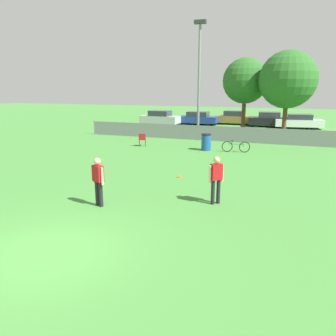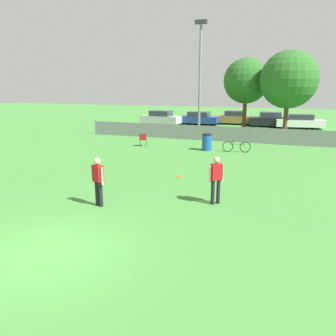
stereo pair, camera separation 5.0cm
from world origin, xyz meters
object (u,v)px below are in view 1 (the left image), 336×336
Objects in this scene: parked_car_blue at (198,118)px; bicycle_sideline at (236,147)px; parked_car_white at (299,121)px; light_pole at (199,70)px; parked_car_silver at (160,118)px; folding_chair_sideline at (142,139)px; trash_bin at (206,142)px; frisbee_disc at (180,177)px; player_defender_red at (98,178)px; parked_car_dark at (269,120)px; tree_near_pole at (245,81)px; player_thrower_red at (216,177)px; parked_car_tan at (234,118)px; tree_far_right at (288,80)px.

bicycle_sideline is at bearing -66.61° from parked_car_blue.
parked_car_blue is 0.91× the size of parked_car_white.
parked_car_silver is (-5.92, 6.76, -4.41)m from light_pole.
parked_car_blue is (0.11, 14.00, 0.17)m from folding_chair_sideline.
bicycle_sideline is 0.37× the size of parked_car_white.
frisbee_disc is at bearing -86.51° from trash_bin.
light_pole is 9.81m from parked_car_blue.
parked_car_silver is at bearing 178.95° from parked_car_white.
folding_chair_sideline is at bearing -179.47° from trash_bin.
folding_chair_sideline is at bearing 130.69° from player_defender_red.
parked_car_blue is 9.96m from parked_car_white.
parked_car_silver is 11.05m from parked_car_dark.
folding_chair_sideline is at bearing -133.81° from parked_car_white.
tree_near_pole reaches higher than bicycle_sideline.
parked_car_tan is (-3.33, 24.99, -0.26)m from player_thrower_red.
parked_car_blue is (-4.27, 13.96, 0.15)m from trash_bin.
frisbee_disc is 6.63m from trash_bin.
trash_bin is 14.62m from parked_car_silver.
frisbee_disc is (2.41, -12.12, -5.11)m from light_pole.
trash_bin is 0.25× the size of parked_car_silver.
folding_chair_sideline is 4.38m from trash_bin.
tree_near_pole is 3.75× the size of player_thrower_red.
bicycle_sideline is at bearing 1.55° from trash_bin.
parked_car_white is (6.70, 24.92, -0.28)m from player_defender_red.
parked_car_dark is at bearing 75.62° from bicycle_sideline.
light_pole reaches higher than frisbee_disc.
trash_bin is at bearing 93.49° from frisbee_disc.
light_pole is 13.37m from frisbee_disc.
parked_car_silver is at bearing 118.46° from bicycle_sideline.
parked_car_white is at bearing -16.74° from parked_car_tan.
tree_far_right is (6.48, 0.58, -0.73)m from light_pole.
player_defender_red is 0.39× the size of parked_car_silver.
bicycle_sideline is (1.45, 6.65, 0.33)m from frisbee_disc.
light_pole is 7.61m from folding_chair_sideline.
tree_far_right is 8.49m from trash_bin.
tree_far_right is 9.27m from parked_car_dark.
player_thrower_red is at bearing 46.56° from player_defender_red.
parked_car_blue is at bearing 131.59° from tree_near_pole.
bicycle_sideline is at bearing -113.51° from parked_car_white.
parked_car_white is at bearing 98.48° from player_defender_red.
player_thrower_red is (-1.87, -15.51, -3.44)m from tree_far_right.
player_thrower_red reaches higher than parked_car_dark.
player_defender_red is (1.00, -16.47, -4.18)m from light_pole.
folding_chair_sideline is 0.52× the size of bicycle_sideline.
player_defender_red is 6.53× the size of frisbee_disc.
parked_car_silver reaches higher than parked_car_white.
folding_chair_sideline is 0.19× the size of parked_car_white.
light_pole reaches higher than parked_car_white.
tree_far_right reaches higher than parked_car_blue.
light_pole reaches higher than bicycle_sideline.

